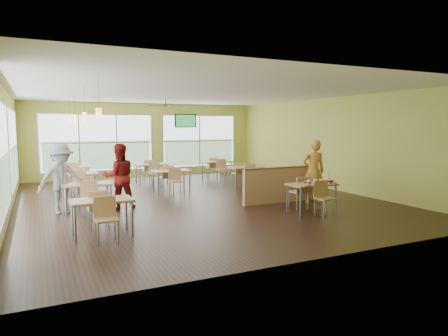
{
  "coord_description": "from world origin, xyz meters",
  "views": [
    {
      "loc": [
        -4.35,
        -11.18,
        2.21
      ],
      "look_at": [
        0.49,
        -0.94,
        1.02
      ],
      "focal_mm": 32.0,
      "sensor_mm": 36.0,
      "label": 1
    }
  ],
  "objects_px": {
    "main_table": "(312,188)",
    "man_plaid": "(313,171)",
    "food_basket": "(329,181)",
    "half_wall_divider": "(280,185)"
  },
  "relations": [
    {
      "from": "main_table",
      "to": "man_plaid",
      "type": "relative_size",
      "value": 0.83
    },
    {
      "from": "main_table",
      "to": "food_basket",
      "type": "distance_m",
      "value": 0.54
    },
    {
      "from": "main_table",
      "to": "half_wall_divider",
      "type": "relative_size",
      "value": 0.63
    },
    {
      "from": "main_table",
      "to": "food_basket",
      "type": "xyz_separation_m",
      "value": [
        0.51,
        -0.04,
        0.15
      ]
    },
    {
      "from": "man_plaid",
      "to": "food_basket",
      "type": "bearing_deg",
      "value": 87.97
    },
    {
      "from": "half_wall_divider",
      "to": "food_basket",
      "type": "relative_size",
      "value": 8.75
    },
    {
      "from": "man_plaid",
      "to": "food_basket",
      "type": "relative_size",
      "value": 6.69
    },
    {
      "from": "half_wall_divider",
      "to": "food_basket",
      "type": "distance_m",
      "value": 1.6
    },
    {
      "from": "main_table",
      "to": "man_plaid",
      "type": "distance_m",
      "value": 1.38
    },
    {
      "from": "half_wall_divider",
      "to": "man_plaid",
      "type": "bearing_deg",
      "value": -25.45
    }
  ]
}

